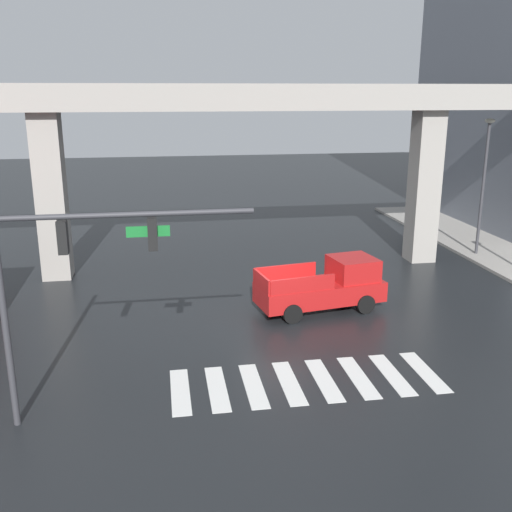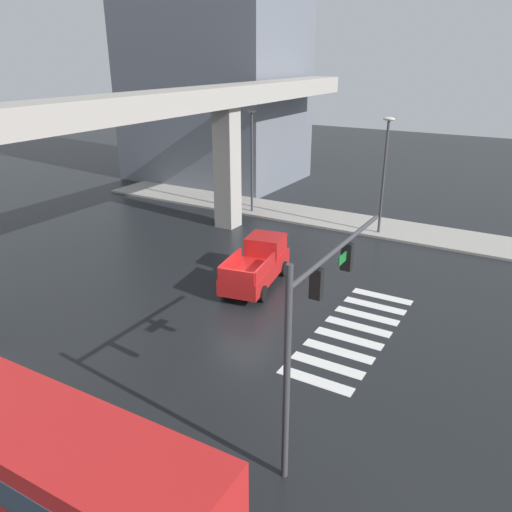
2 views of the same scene
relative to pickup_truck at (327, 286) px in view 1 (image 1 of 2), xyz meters
name	(u,v)px [view 1 (image 1 of 2)]	position (x,y,z in m)	size (l,w,h in m)	color
ground_plane	(273,317)	(-2.30, -0.52, -0.99)	(120.00, 120.00, 0.00)	black
crosswalk_stripes	(307,381)	(-2.30, -5.88, -0.98)	(8.25, 2.80, 0.01)	silver
elevated_overpass	(247,113)	(-2.30, 6.23, 6.61)	(48.60, 2.37, 8.90)	#9E9991
pickup_truck	(327,286)	(0.00, 0.00, 0.00)	(5.35, 2.75, 2.08)	red
traffic_signal_mast	(70,264)	(-8.79, -6.92, 3.40)	(6.49, 0.32, 6.20)	#38383D
street_lamp_mid_block	(485,171)	(10.18, 6.39, 3.57)	(0.44, 0.70, 7.24)	#38383D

